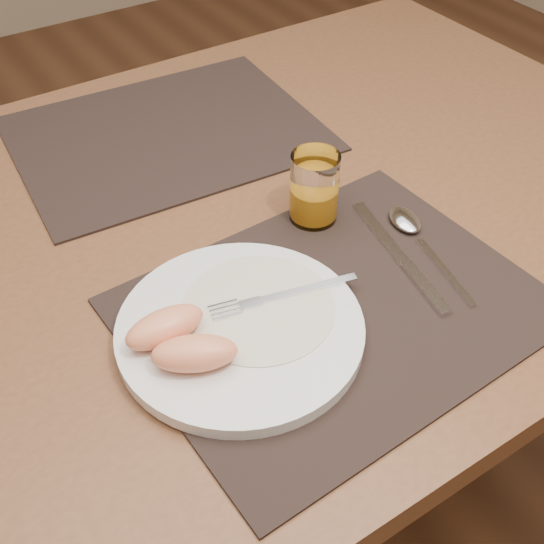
% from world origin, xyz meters
% --- Properties ---
extents(ground, '(5.00, 5.00, 0.00)m').
position_xyz_m(ground, '(0.00, 0.00, 0.00)').
color(ground, '#57341E').
rests_on(ground, ground).
extents(table, '(1.40, 0.90, 0.75)m').
position_xyz_m(table, '(0.00, 0.00, 0.67)').
color(table, brown).
rests_on(table, ground).
extents(placemat_near, '(0.46, 0.37, 0.00)m').
position_xyz_m(placemat_near, '(0.02, -0.22, 0.75)').
color(placemat_near, black).
rests_on(placemat_near, table).
extents(placemat_far, '(0.47, 0.38, 0.00)m').
position_xyz_m(placemat_far, '(0.03, 0.22, 0.75)').
color(placemat_far, black).
rests_on(placemat_far, table).
extents(plate, '(0.27, 0.27, 0.02)m').
position_xyz_m(plate, '(-0.09, -0.20, 0.76)').
color(plate, white).
rests_on(plate, placemat_near).
extents(plate_dressing, '(0.17, 0.17, 0.00)m').
position_xyz_m(plate_dressing, '(-0.06, -0.19, 0.77)').
color(plate_dressing, white).
rests_on(plate_dressing, plate).
extents(fork, '(0.17, 0.06, 0.00)m').
position_xyz_m(fork, '(-0.04, -0.18, 0.77)').
color(fork, silver).
rests_on(fork, plate).
extents(knife, '(0.06, 0.22, 0.01)m').
position_xyz_m(knife, '(0.13, -0.21, 0.76)').
color(knife, silver).
rests_on(knife, placemat_near).
extents(spoon, '(0.06, 0.19, 0.01)m').
position_xyz_m(spoon, '(0.18, -0.16, 0.76)').
color(spoon, silver).
rests_on(spoon, placemat_near).
extents(juice_glass, '(0.06, 0.06, 0.09)m').
position_xyz_m(juice_glass, '(0.09, -0.07, 0.80)').
color(juice_glass, white).
rests_on(juice_glass, placemat_near).
extents(grapefruit_wedges, '(0.10, 0.11, 0.04)m').
position_xyz_m(grapefruit_wedges, '(-0.16, -0.20, 0.79)').
color(grapefruit_wedges, '#FD9767').
rests_on(grapefruit_wedges, plate).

